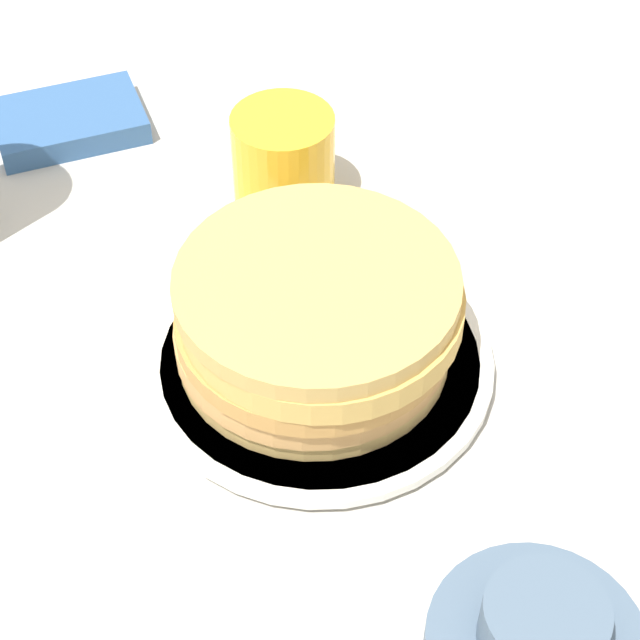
# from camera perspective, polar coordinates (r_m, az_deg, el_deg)

# --- Properties ---
(ground_plane) EXTENTS (4.00, 4.00, 0.00)m
(ground_plane) POSITION_cam_1_polar(r_m,az_deg,el_deg) (0.70, -1.46, -3.35)
(ground_plane) COLOR #BCB7AD
(plate) EXTENTS (0.23, 0.23, 0.01)m
(plate) POSITION_cam_1_polar(r_m,az_deg,el_deg) (0.70, -0.00, -2.24)
(plate) COLOR silver
(plate) RESTS_ON ground_plane
(pancake_stack) EXTENTS (0.18, 0.18, 0.07)m
(pancake_stack) POSITION_cam_1_polar(r_m,az_deg,el_deg) (0.67, -0.22, 0.15)
(pancake_stack) COLOR tan
(pancake_stack) RESTS_ON plate
(juice_glass) EXTENTS (0.08, 0.08, 0.08)m
(juice_glass) POSITION_cam_1_polar(r_m,az_deg,el_deg) (0.81, -1.96, 8.49)
(juice_glass) COLOR yellow
(juice_glass) RESTS_ON ground_plane
(napkin) EXTENTS (0.14, 0.12, 0.02)m
(napkin) POSITION_cam_1_polar(r_m,az_deg,el_deg) (0.92, -13.23, 10.29)
(napkin) COLOR #33598C
(napkin) RESTS_ON ground_plane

